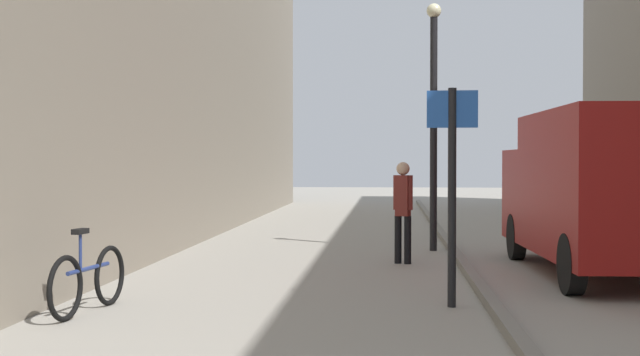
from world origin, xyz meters
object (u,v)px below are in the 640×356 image
at_px(pedestrian_main_foreground, 403,205).
at_px(lamp_post, 434,110).
at_px(delivery_van, 603,188).
at_px(bicycle_leaning, 88,280).
at_px(street_sign_post, 452,177).

distance_m(pedestrian_main_foreground, lamp_post, 2.79).
relative_size(pedestrian_main_foreground, lamp_post, 0.36).
bearing_deg(delivery_van, pedestrian_main_foreground, 156.54).
bearing_deg(pedestrian_main_foreground, delivery_van, 178.58).
xyz_separation_m(delivery_van, bicycle_leaning, (-6.65, -3.73, -0.94)).
distance_m(delivery_van, bicycle_leaning, 7.68).
distance_m(delivery_van, street_sign_post, 3.90).
bearing_deg(street_sign_post, lamp_post, -89.12).
relative_size(delivery_van, street_sign_post, 2.16).
bearing_deg(bicycle_leaning, delivery_van, 36.92).
relative_size(lamp_post, bicycle_leaning, 2.70).
relative_size(pedestrian_main_foreground, bicycle_leaning, 0.97).
relative_size(pedestrian_main_foreground, street_sign_post, 0.66).
distance_m(pedestrian_main_foreground, delivery_van, 3.24).
relative_size(pedestrian_main_foreground, delivery_van, 0.31).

